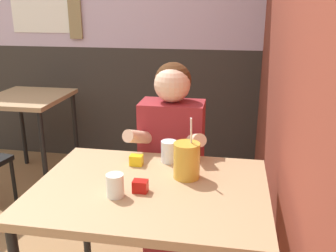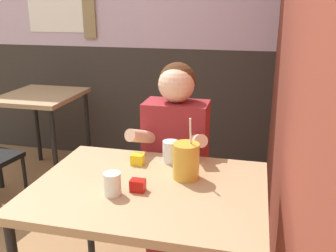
# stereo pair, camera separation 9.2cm
# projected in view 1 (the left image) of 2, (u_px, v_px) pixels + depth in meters

# --- Properties ---
(brick_wall_right) EXTENTS (0.08, 4.31, 2.70)m
(brick_wall_right) POSITION_uv_depth(u_px,v_px,m) (285.00, 29.00, 2.08)
(brick_wall_right) COLOR brown
(brick_wall_right) RESTS_ON ground_plane
(back_wall) EXTENTS (5.80, 0.09, 2.70)m
(back_wall) POSITION_uv_depth(u_px,v_px,m) (106.00, 19.00, 3.42)
(back_wall) COLOR silver
(back_wall) RESTS_ON ground_plane
(main_table) EXTENTS (0.97, 0.73, 0.76)m
(main_table) POSITION_uv_depth(u_px,v_px,m) (150.00, 202.00, 1.59)
(main_table) COLOR tan
(main_table) RESTS_ON ground_plane
(background_table) EXTENTS (0.61, 0.68, 0.76)m
(background_table) POSITION_uv_depth(u_px,v_px,m) (28.00, 108.00, 3.14)
(background_table) COLOR tan
(background_table) RESTS_ON ground_plane
(person_seated) EXTENTS (0.42, 0.40, 1.20)m
(person_seated) POSITION_uv_depth(u_px,v_px,m) (172.00, 167.00, 2.08)
(person_seated) COLOR maroon
(person_seated) RESTS_ON ground_plane
(cocktail_pitcher) EXTENTS (0.12, 0.12, 0.28)m
(cocktail_pitcher) POSITION_uv_depth(u_px,v_px,m) (187.00, 160.00, 1.62)
(cocktail_pitcher) COLOR gold
(cocktail_pitcher) RESTS_ON main_table
(glass_near_pitcher) EXTENTS (0.08, 0.08, 0.10)m
(glass_near_pitcher) POSITION_uv_depth(u_px,v_px,m) (169.00, 151.00, 1.80)
(glass_near_pitcher) COLOR silver
(glass_near_pitcher) RESTS_ON main_table
(glass_center) EXTENTS (0.07, 0.07, 0.09)m
(glass_center) POSITION_uv_depth(u_px,v_px,m) (115.00, 185.00, 1.47)
(glass_center) COLOR silver
(glass_center) RESTS_ON main_table
(condiment_ketchup) EXTENTS (0.06, 0.04, 0.05)m
(condiment_ketchup) POSITION_uv_depth(u_px,v_px,m) (140.00, 186.00, 1.51)
(condiment_ketchup) COLOR #B7140F
(condiment_ketchup) RESTS_ON main_table
(condiment_mustard) EXTENTS (0.06, 0.04, 0.05)m
(condiment_mustard) POSITION_uv_depth(u_px,v_px,m) (136.00, 160.00, 1.76)
(condiment_mustard) COLOR yellow
(condiment_mustard) RESTS_ON main_table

